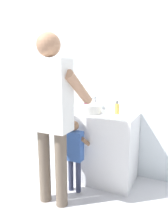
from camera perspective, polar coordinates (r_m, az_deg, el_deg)
ground_plane at (r=2.88m, az=-1.35°, el=-18.70°), size 14.00×14.00×0.00m
back_wall at (r=3.05m, az=3.86°, el=9.68°), size 4.40×0.08×2.70m
vanity_cabinet at (r=2.94m, az=1.27°, el=-8.54°), size 1.21×0.54×0.88m
sink_basin at (r=2.78m, az=1.15°, el=0.98°), size 0.34×0.34×0.11m
faucet at (r=2.97m, az=2.82°, el=2.14°), size 0.18×0.14×0.18m
toothbrush_cup at (r=3.01m, az=-4.27°, el=1.74°), size 0.07×0.07×0.21m
soap_bottle at (r=2.73m, az=8.54°, el=0.84°), size 0.06×0.06×0.17m
child_toddler at (r=2.57m, az=-2.45°, el=-9.81°), size 0.27×0.27×0.86m
adult_parent at (r=2.24m, az=-8.44°, el=1.48°), size 0.55×0.58×1.78m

